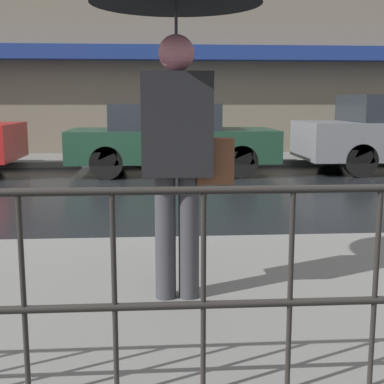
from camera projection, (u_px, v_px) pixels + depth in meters
The scene contains 7 objects.
ground_plane at pixel (94, 193), 8.43m from camera, with size 80.00×80.00×0.00m, color black.
sidewalk_near at pixel (15, 305), 3.62m from camera, with size 28.00×3.09×0.12m.
sidewalk_far at pixel (114, 159), 12.69m from camera, with size 28.00×2.03×0.12m.
lane_marking at pixel (94, 192), 8.43m from camera, with size 25.20×0.12×0.01m.
building_storefront at pixel (114, 32), 13.30m from camera, with size 28.00×0.85×6.34m.
pedestrian at pixel (177, 38), 3.32m from camera, with size 1.07×1.07×2.14m.
car_dark_green at pixel (170, 138), 10.64m from camera, with size 4.05×1.83×1.38m.
Camera 1 is at (0.95, -8.40, 1.42)m, focal length 50.00 mm.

